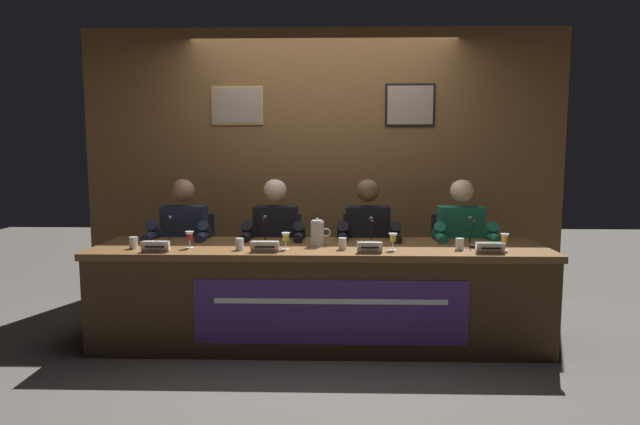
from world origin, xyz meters
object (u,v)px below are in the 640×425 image
Objects in this scene: chair_far_right at (456,269)px; chair_center_right at (366,269)px; water_cup_center_left at (240,245)px; juice_glass_far_right at (505,239)px; water_cup_center_right at (343,244)px; chair_far_left at (189,268)px; water_cup_far_right at (460,245)px; nameplate_far_left at (155,246)px; juice_glass_far_left at (190,236)px; water_cup_far_left at (134,243)px; nameplate_far_right at (490,248)px; microphone_far_left at (167,236)px; chair_center_left at (277,268)px; conference_table at (320,279)px; juice_glass_center_left at (286,238)px; panelist_far_right at (462,241)px; microphone_center_left at (263,235)px; nameplate_center_right at (370,247)px; panelist_far_left at (182,240)px; microphone_far_right at (472,237)px; nameplate_center_left at (265,246)px; panelist_center_left at (275,241)px; microphone_center_right at (372,237)px; juice_glass_center_right at (393,239)px; water_pitcher_central at (317,233)px; panelist_center_right at (368,241)px.

chair_center_right is at bearing 180.00° from chair_far_right.
water_cup_center_left is 1.90m from juice_glass_far_right.
chair_center_right is 10.68× the size of water_cup_center_right.
chair_far_left reaches higher than water_cup_far_right.
nameplate_far_left is 0.26m from juice_glass_far_left.
nameplate_far_left is at bearing -32.58° from water_cup_far_left.
chair_far_left is 2.53m from nameplate_far_right.
chair_center_left is (0.76, 0.63, -0.38)m from microphone_far_left.
conference_table is at bearing 171.57° from nameplate_far_right.
chair_far_right is at bearing 102.44° from juice_glass_far_right.
panelist_far_right reaches higher than juice_glass_center_left.
juice_glass_center_left is at bearing -44.18° from microphone_center_left.
nameplate_center_right is at bearing 179.92° from nameplate_far_right.
microphone_far_right is (2.29, -0.41, 0.10)m from panelist_far_left.
microphone_far_right reaches higher than nameplate_center_left.
juice_glass_far_left is at bearing 179.39° from water_cup_far_right.
microphone_center_right is (0.77, -0.44, 0.10)m from panelist_center_left.
water_cup_center_left is 1.28m from chair_center_right.
nameplate_center_right is at bearing -0.86° from nameplate_center_left.
nameplate_far_left is (-1.16, -0.18, 0.27)m from conference_table.
chair_far_left is at bearing 105.69° from juice_glass_far_left.
nameplate_center_right is at bearing -139.99° from panelist_far_right.
water_cup_center_right is (-0.36, 0.03, -0.05)m from juice_glass_center_right.
water_cup_center_left is at bearing 9.08° from nameplate_far_left.
juice_glass_center_left is 0.34m from water_cup_center_left.
chair_far_right is 1.37m from water_pitcher_central.
juice_glass_center_right is at bearing -165.39° from microphone_far_right.
panelist_far_right is (1.54, -0.20, 0.28)m from chair_center_left.
panelist_far_left is 0.82m from water_cup_center_left.
chair_far_left reaches higher than water_cup_far_left.
nameplate_center_right reaches higher than conference_table.
water_cup_far_right reaches higher than conference_table.
nameplate_far_left is (-0.00, -0.68, 0.07)m from panelist_far_left.
panelist_center_left reaches higher than nameplate_center_left.
panelist_center_right reaches higher than water_cup_far_right.
conference_table is at bearing -118.86° from chair_center_right.
microphone_center_right is (0.77, -0.64, 0.38)m from chair_center_left.
panelist_far_left reaches higher than chair_center_right.
water_pitcher_central is (-0.40, 0.05, 0.02)m from microphone_center_right.
panelist_far_left is 9.96× the size of juice_glass_center_left.
chair_far_right is at bearing 0.00° from chair_far_left.
nameplate_center_left is 0.92× the size of microphone_far_right.
juice_glass_center_left reaches higher than nameplate_far_left.
water_cup_center_left is at bearing -15.19° from microphone_far_left.
water_pitcher_central is (-0.55, 0.18, 0.01)m from juice_glass_center_right.
microphone_center_left reaches higher than chair_far_right.
water_cup_far_right is (2.17, -0.54, 0.07)m from panelist_far_left.
water_pitcher_central is at bearing 171.67° from water_cup_far_right.
microphone_center_left is at bearing -27.45° from panelist_far_left.
nameplate_far_left is 2.33× the size of water_cup_far_right.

